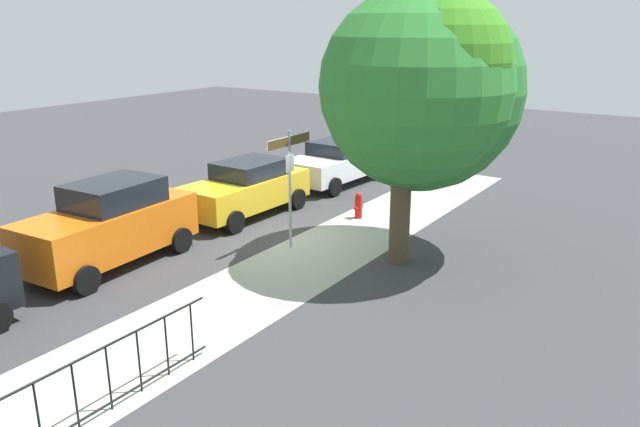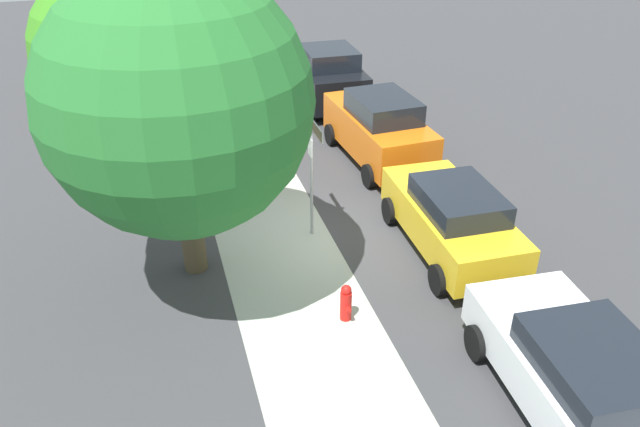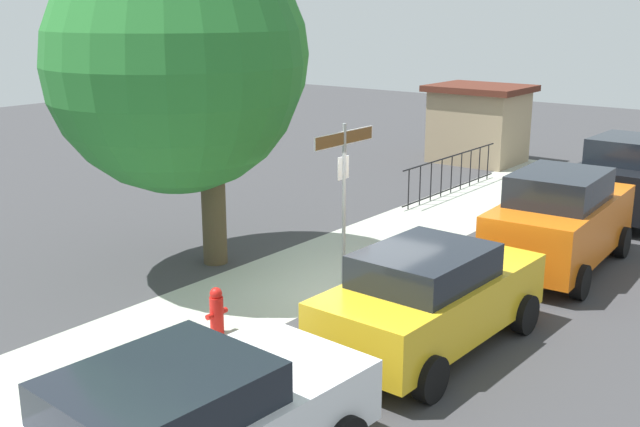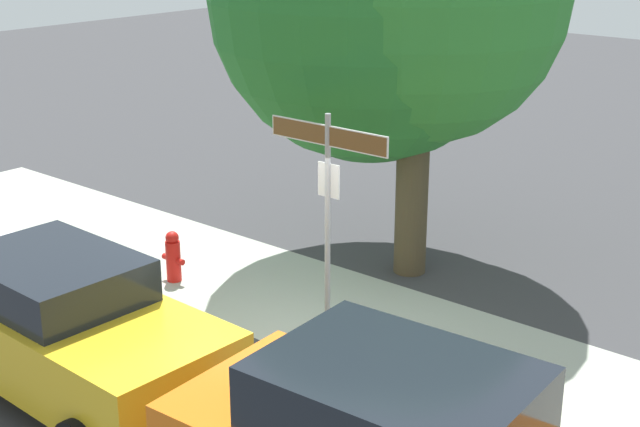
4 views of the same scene
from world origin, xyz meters
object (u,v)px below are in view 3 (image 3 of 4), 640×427
at_px(car_yellow, 431,297).
at_px(street_sign, 344,169).
at_px(shade_tree, 182,56).
at_px(car_black, 632,178).
at_px(car_orange, 560,220).
at_px(fire_hydrant, 217,311).
at_px(utility_shed, 478,123).

bearing_deg(car_yellow, street_sign, 62.45).
distance_m(shade_tree, car_black, 11.29).
relative_size(car_orange, fire_hydrant, 5.61).
distance_m(car_yellow, utility_shed, 15.09).
xyz_separation_m(car_orange, fire_hydrant, (-6.39, 3.07, -0.61)).
bearing_deg(car_black, street_sign, 161.95).
bearing_deg(car_orange, fire_hydrant, 151.10).
bearing_deg(utility_shed, car_black, -123.87).
distance_m(car_yellow, car_black, 9.61).
bearing_deg(shade_tree, car_yellow, -94.10).
distance_m(car_black, utility_shed, 7.49).
distance_m(shade_tree, car_yellow, 6.59).
distance_m(street_sign, utility_shed, 12.74).
bearing_deg(street_sign, shade_tree, 110.98).
xyz_separation_m(shade_tree, car_orange, (4.39, -5.80, -3.16)).
xyz_separation_m(shade_tree, utility_shed, (13.37, 0.47, -2.85)).
bearing_deg(car_yellow, fire_hydrant, 120.03).
xyz_separation_m(car_black, fire_hydrant, (-11.20, 3.02, -0.62)).
height_order(car_black, fire_hydrant, car_black).
distance_m(utility_shed, fire_hydrant, 15.73).
relative_size(street_sign, car_yellow, 0.72).
relative_size(street_sign, shade_tree, 0.47).
xyz_separation_m(street_sign, utility_shed, (12.25, 3.40, -0.89)).
xyz_separation_m(street_sign, car_black, (8.07, -2.82, -1.18)).
height_order(car_yellow, car_black, car_black).
bearing_deg(car_black, car_yellow, -179.24).
bearing_deg(car_orange, shade_tree, 123.87).
relative_size(shade_tree, car_black, 1.58).
height_order(street_sign, car_black, street_sign).
bearing_deg(car_black, shade_tree, 149.18).
bearing_deg(car_orange, car_black, -2.62).
distance_m(street_sign, car_black, 8.63).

